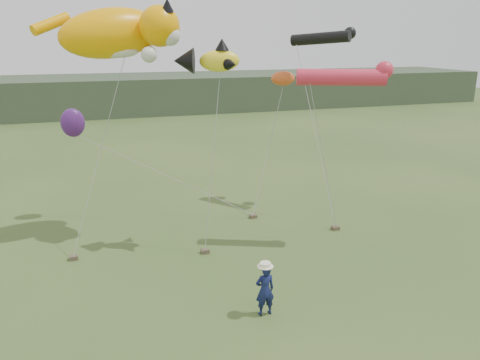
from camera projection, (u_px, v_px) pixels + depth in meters
name	position (u px, v px, depth m)	size (l,w,h in m)	color
ground	(260.00, 312.00, 14.60)	(120.00, 120.00, 0.00)	#385123
headland	(102.00, 95.00, 53.89)	(90.00, 13.00, 4.00)	#2D3D28
festival_attendant	(265.00, 290.00, 14.28)	(0.61, 0.40, 1.67)	#121A44
sandbag_anchors	(179.00, 249.00, 18.76)	(15.57, 5.50, 0.16)	brown
cat_kite	(123.00, 32.00, 18.46)	(5.66, 3.18, 2.50)	#FFA600
fish_kite	(206.00, 60.00, 17.40)	(2.62, 1.74, 1.29)	yellow
tube_kites	(339.00, 59.00, 19.48)	(4.74, 6.96, 2.27)	black
misc_kites	(161.00, 104.00, 22.09)	(11.30, 1.11, 2.79)	#D55120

